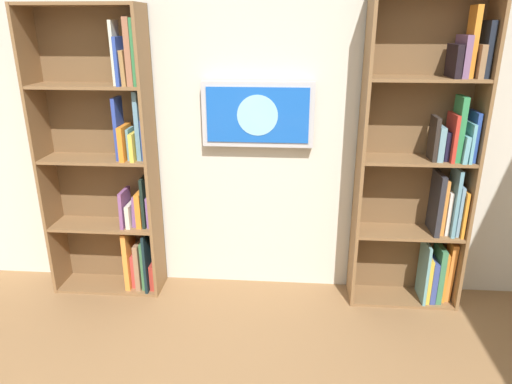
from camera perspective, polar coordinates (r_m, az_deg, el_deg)
wall_back at (r=3.28m, az=-0.18°, el=10.20°), size 4.52×0.06×2.70m
bookshelf_left at (r=3.31m, az=20.47°, el=2.84°), size 0.75×0.28×2.12m
bookshelf_right at (r=3.43m, az=-17.29°, el=3.30°), size 0.79×0.28×2.03m
wall_mounted_tv at (r=3.20m, az=0.22°, el=9.50°), size 0.76×0.07×0.44m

